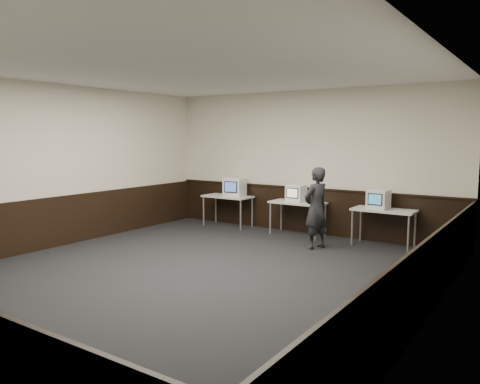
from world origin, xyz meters
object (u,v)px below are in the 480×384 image
desk_center (298,205)px  person (316,208)px  emac_right (378,199)px  emac_left (235,187)px  emac_center (296,193)px  desk_left (228,199)px  desk_right (384,213)px

desk_center → person: 1.25m
person → emac_right: bearing=152.5°
emac_left → emac_right: size_ratio=1.27×
desk_center → emac_center: emac_center is taller
emac_center → emac_left: bearing=179.3°
emac_right → emac_left: bearing=-178.8°
desk_center → person: bearing=-46.5°
desk_left → emac_right: bearing=-0.3°
desk_center → desk_right: bearing=0.0°
desk_center → person: size_ratio=0.75×
desk_left → person: bearing=-18.1°
desk_center → person: (0.85, -0.90, 0.12)m
emac_center → emac_right: 1.85m
emac_center → desk_center: bearing=-32.5°
desk_left → emac_right: (3.69, -0.02, 0.26)m
emac_center → person: 1.32m
desk_left → emac_right: size_ratio=2.81×
person → emac_left: bearing=-90.4°
emac_center → emac_right: (1.85, -0.05, 0.01)m
emac_left → person: bearing=-29.5°
desk_left → person: (2.75, -0.90, 0.12)m
desk_center → emac_center: 0.27m
desk_left → emac_left: bearing=1.1°
desk_right → emac_right: size_ratio=2.81×
desk_left → emac_right: emac_right is taller
emac_center → desk_left: bearing=179.3°
emac_left → emac_right: (3.48, -0.02, -0.03)m
emac_left → desk_right: bearing=-10.0°
emac_left → emac_center: (1.63, 0.03, -0.04)m
desk_right → emac_right: (-0.11, -0.02, 0.26)m
desk_left → emac_center: 1.86m
desk_center → emac_left: emac_left is taller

